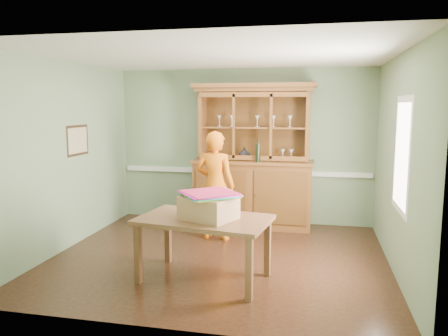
% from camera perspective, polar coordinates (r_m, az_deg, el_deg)
% --- Properties ---
extents(floor, '(4.50, 4.50, 0.00)m').
position_cam_1_polar(floor, '(6.12, -0.66, -11.57)').
color(floor, '#3F2314').
rests_on(floor, ground).
extents(ceiling, '(4.50, 4.50, 0.00)m').
position_cam_1_polar(ceiling, '(5.80, -0.71, 14.43)').
color(ceiling, white).
rests_on(ceiling, wall_back).
extents(wall_back, '(4.50, 0.00, 4.50)m').
position_cam_1_polar(wall_back, '(7.76, 2.57, 2.85)').
color(wall_back, gray).
rests_on(wall_back, floor).
extents(wall_left, '(0.00, 4.00, 4.00)m').
position_cam_1_polar(wall_left, '(6.67, -19.91, 1.50)').
color(wall_left, gray).
rests_on(wall_left, floor).
extents(wall_right, '(0.00, 4.00, 4.00)m').
position_cam_1_polar(wall_right, '(5.75, 21.76, 0.42)').
color(wall_right, gray).
rests_on(wall_right, floor).
extents(wall_front, '(4.50, 0.00, 4.50)m').
position_cam_1_polar(wall_front, '(3.90, -7.15, -2.48)').
color(wall_front, gray).
rests_on(wall_front, floor).
extents(chair_rail, '(4.41, 0.05, 0.08)m').
position_cam_1_polar(chair_rail, '(7.79, 2.52, -0.47)').
color(chair_rail, white).
rests_on(chair_rail, wall_back).
extents(framed_map, '(0.03, 0.60, 0.46)m').
position_cam_1_polar(framed_map, '(6.89, -18.53, 3.44)').
color(framed_map, '#362515').
rests_on(framed_map, wall_left).
extents(window_panel, '(0.03, 0.96, 1.36)m').
position_cam_1_polar(window_panel, '(5.44, 22.15, 1.58)').
color(window_panel, white).
rests_on(window_panel, wall_right).
extents(china_hutch, '(2.07, 0.68, 2.43)m').
position_cam_1_polar(china_hutch, '(7.52, 3.80, -1.18)').
color(china_hutch, brown).
rests_on(china_hutch, floor).
extents(dining_table, '(1.64, 1.12, 0.76)m').
position_cam_1_polar(dining_table, '(5.19, -2.64, -7.45)').
color(dining_table, brown).
rests_on(dining_table, floor).
extents(cardboard_box, '(0.71, 0.65, 0.27)m').
position_cam_1_polar(cardboard_box, '(5.08, -2.02, -5.19)').
color(cardboard_box, tan).
rests_on(cardboard_box, dining_table).
extents(kite_stack, '(0.76, 0.76, 0.05)m').
position_cam_1_polar(kite_stack, '(5.03, -1.79, -3.44)').
color(kite_stack, yellow).
rests_on(kite_stack, cardboard_box).
extents(person, '(0.67, 0.49, 1.69)m').
position_cam_1_polar(person, '(6.72, -1.14, -2.32)').
color(person, orange).
rests_on(person, floor).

